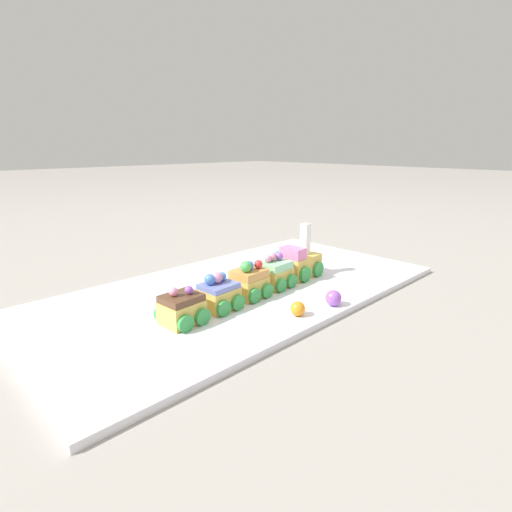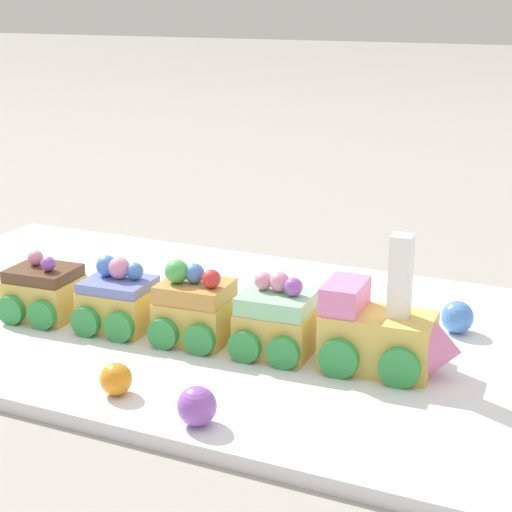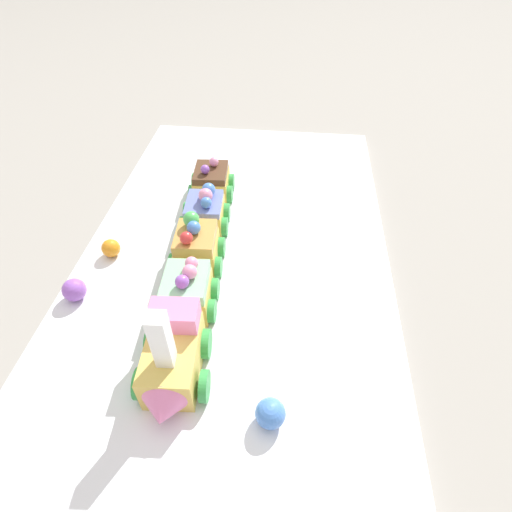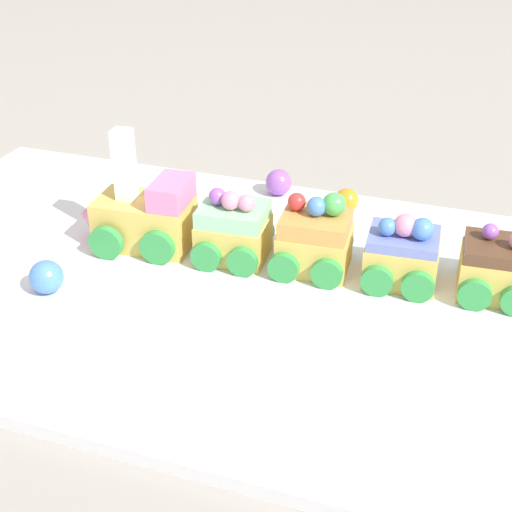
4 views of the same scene
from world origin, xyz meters
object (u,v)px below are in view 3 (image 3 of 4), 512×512
object	(u,v)px
gumball_blue	(270,413)
cake_train_locomotive	(172,361)
cake_car_chocolate	(212,183)
cake_car_caramel	(197,247)
cake_car_blueberry	(205,213)
gumball_purple	(74,290)
cake_car_mint	(188,292)
gumball_orange	(111,248)

from	to	relation	value
gumball_blue	cake_train_locomotive	bearing A→B (deg)	-109.30
gumball_blue	cake_car_chocolate	bearing A→B (deg)	-161.20
cake_car_caramel	cake_car_blueberry	world-z (taller)	cake_car_caramel
cake_train_locomotive	cake_car_blueberry	size ratio (longest dim) A/B	1.59
gumball_blue	gumball_purple	xyz separation A→B (m)	(-0.13, -0.26, -0.00)
cake_train_locomotive	cake_car_blueberry	distance (m)	0.25
cake_train_locomotive	cake_car_blueberry	xyz separation A→B (m)	(-0.25, -0.02, -0.00)
cake_car_mint	cake_car_caramel	bearing A→B (deg)	-179.48
gumball_blue	gumball_orange	bearing A→B (deg)	-131.49
cake_car_mint	cake_car_blueberry	distance (m)	0.16
cake_car_mint	cake_car_blueberry	size ratio (longest dim) A/B	1.00
cake_train_locomotive	gumball_blue	xyz separation A→B (m)	(0.04, 0.10, -0.01)
cake_car_blueberry	gumball_purple	size ratio (longest dim) A/B	2.52
cake_car_mint	cake_car_chocolate	bearing A→B (deg)	-179.92
cake_train_locomotive	cake_car_mint	bearing A→B (deg)	179.82
cake_car_caramel	gumball_orange	world-z (taller)	cake_car_caramel
cake_car_blueberry	gumball_orange	bearing A→B (deg)	-61.00
gumball_blue	cake_car_mint	bearing A→B (deg)	-140.21
gumball_blue	gumball_purple	distance (m)	0.29
gumball_purple	cake_car_blueberry	bearing A→B (deg)	139.18
cake_car_caramel	cake_train_locomotive	bearing A→B (deg)	0.13
cake_car_chocolate	cake_car_caramel	bearing A→B (deg)	-0.14
gumball_blue	gumball_orange	xyz separation A→B (m)	(-0.21, -0.24, -0.00)
cake_car_mint	gumball_orange	bearing A→B (deg)	-125.21
gumball_orange	gumball_purple	world-z (taller)	gumball_purple
cake_car_caramel	gumball_purple	size ratio (longest dim) A/B	2.57
cake_car_mint	cake_car_chocolate	size ratio (longest dim) A/B	1.00
cake_car_mint	gumball_orange	distance (m)	0.15
cake_car_mint	gumball_blue	bearing A→B (deg)	36.14
cake_car_mint	gumball_blue	world-z (taller)	cake_car_mint
gumball_purple	cake_train_locomotive	bearing A→B (deg)	57.97
cake_car_caramel	gumball_blue	distance (m)	0.24
cake_car_blueberry	gumball_orange	distance (m)	0.14
cake_car_caramel	cake_car_chocolate	size ratio (longest dim) A/B	1.02
cake_car_chocolate	gumball_orange	bearing A→B (deg)	-39.43
cake_train_locomotive	gumball_blue	size ratio (longest dim) A/B	3.90
cake_car_caramel	gumball_orange	xyz separation A→B (m)	(-0.00, -0.12, -0.02)
cake_train_locomotive	cake_car_chocolate	size ratio (longest dim) A/B	1.59
cake_car_mint	gumball_blue	size ratio (longest dim) A/B	2.45
cake_car_mint	cake_car_blueberry	bearing A→B (deg)	179.92
gumball_blue	cake_car_blueberry	bearing A→B (deg)	-157.39
gumball_purple	gumball_orange	bearing A→B (deg)	168.56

